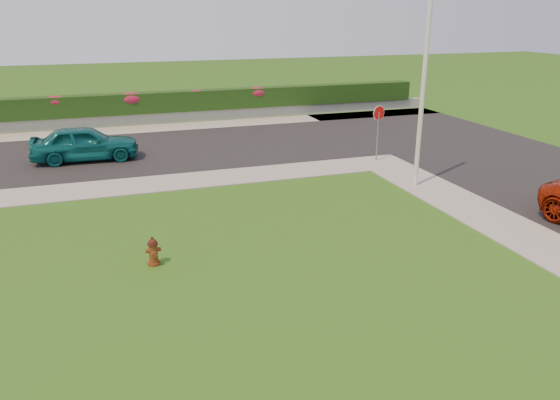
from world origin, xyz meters
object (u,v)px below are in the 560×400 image
object	(u,v)px
sedan_teal	(85,143)
stop_sign	(378,120)
utility_pole	(423,91)
fire_hydrant	(153,252)

from	to	relation	value
sedan_teal	stop_sign	bearing A→B (deg)	-106.95
sedan_teal	utility_pole	size ratio (longest dim) A/B	0.63
sedan_teal	utility_pole	xyz separation A→B (m)	(11.12, -7.39, 2.61)
fire_hydrant	stop_sign	size ratio (longest dim) A/B	0.31
utility_pole	stop_sign	bearing A→B (deg)	84.74
sedan_teal	stop_sign	xyz separation A→B (m)	(11.44, -3.88, 0.95)
utility_pole	stop_sign	xyz separation A→B (m)	(0.32, 3.51, -1.66)
stop_sign	sedan_teal	bearing A→B (deg)	167.55
fire_hydrant	sedan_teal	distance (m)	11.01
fire_hydrant	stop_sign	distance (m)	12.20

